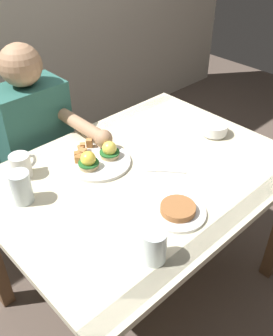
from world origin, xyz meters
The scene contains 10 objects.
ground_plane centered at (0.00, 0.00, 0.00)m, with size 6.00×6.00×0.00m, color brown.
dining_table centered at (0.00, 0.00, 0.63)m, with size 1.20×0.90×0.74m.
eggs_benedict_plate centered at (-0.10, 0.18, 0.76)m, with size 0.27×0.27×0.09m.
fruit_bowl centered at (0.44, -0.02, 0.77)m, with size 0.12×0.12×0.05m.
coffee_mug centered at (-0.36, 0.31, 0.79)m, with size 0.11×0.08×0.09m.
fork centered at (0.06, -0.05, 0.74)m, with size 0.11×0.13×0.00m.
water_glass_near centered at (-0.28, -0.34, 0.79)m, with size 0.08×0.08×0.11m.
water_glass_far centered at (-0.44, 0.18, 0.79)m, with size 0.08×0.08×0.12m.
side_plate centered at (-0.08, -0.26, 0.75)m, with size 0.20×0.20×0.04m.
diner_person centered at (-0.13, 0.60, 0.65)m, with size 0.34×0.54×1.14m.
Camera 1 is at (-0.85, -0.86, 1.65)m, focal length 40.19 mm.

